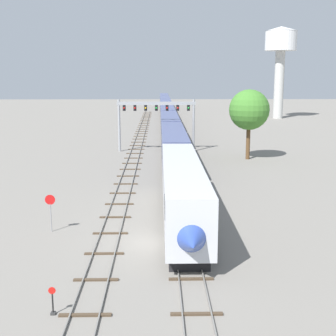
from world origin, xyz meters
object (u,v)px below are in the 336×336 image
(passenger_train, at_px, (167,116))
(signal_gantry, at_px, (156,113))
(water_tower, at_px, (281,49))
(trackside_tree_left, at_px, (249,110))
(stop_sign, at_px, (50,208))
(switch_stand, at_px, (53,305))

(passenger_train, xyz_separation_m, signal_gantry, (-2.25, -32.80, 3.33))
(signal_gantry, distance_m, water_tower, 66.12)
(passenger_train, bearing_deg, trackside_tree_left, -75.08)
(water_tower, bearing_deg, stop_sign, -113.56)
(stop_sign, bearing_deg, trackside_tree_left, 55.97)
(passenger_train, relative_size, water_tower, 6.50)
(passenger_train, bearing_deg, water_tower, 36.78)
(signal_gantry, relative_size, switch_stand, 8.29)
(water_tower, bearing_deg, switch_stand, -109.67)
(water_tower, distance_m, trackside_tree_left, 67.19)
(passenger_train, xyz_separation_m, water_tower, (30.81, 23.03, 16.02))
(water_tower, distance_m, stop_sign, 103.48)
(passenger_train, bearing_deg, stop_sign, -98.07)
(passenger_train, xyz_separation_m, trackside_tree_left, (10.66, -39.98, 4.29))
(trackside_tree_left, bearing_deg, switch_stand, -112.43)
(signal_gantry, xyz_separation_m, switch_stand, (-4.85, -50.20, -5.42))
(signal_gantry, height_order, trackside_tree_left, trackside_tree_left)
(signal_gantry, height_order, switch_stand, signal_gantry)
(water_tower, relative_size, trackside_tree_left, 2.50)
(water_tower, height_order, switch_stand, water_tower)
(signal_gantry, xyz_separation_m, trackside_tree_left, (12.91, -7.18, 0.97))
(signal_gantry, height_order, water_tower, water_tower)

